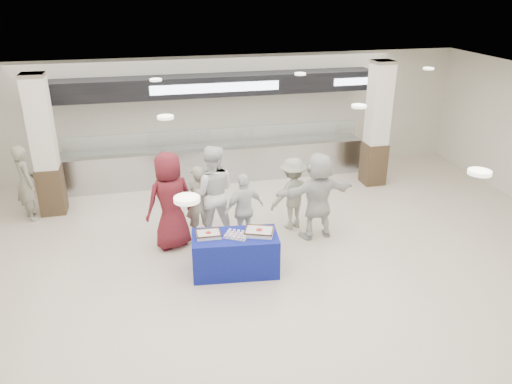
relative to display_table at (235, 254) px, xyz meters
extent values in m
plane|color=beige|center=(0.39, -0.69, -0.38)|extent=(14.00, 14.00, 0.00)
cube|color=#B1B3B8|center=(0.39, 4.71, 0.08)|extent=(8.00, 0.80, 0.90)
cube|color=#B1B3B8|center=(0.39, 4.71, 0.55)|extent=(8.00, 0.85, 0.04)
cube|color=white|center=(0.39, 4.41, 0.88)|extent=(7.60, 0.02, 0.50)
cube|color=black|center=(0.39, 4.71, 2.17)|extent=(8.40, 0.70, 0.50)
cube|color=white|center=(0.39, 4.35, 2.17)|extent=(3.20, 0.03, 0.22)
cube|color=white|center=(4.19, 4.35, 2.17)|extent=(1.40, 0.03, 0.18)
cube|color=#382819|center=(-3.61, 3.51, 0.18)|extent=(0.55, 0.55, 1.10)
cube|color=silver|center=(-3.61, 3.51, 1.78)|extent=(0.50, 0.50, 2.10)
cube|color=#382819|center=(4.39, 3.51, 0.18)|extent=(0.55, 0.55, 1.10)
cube|color=silver|center=(4.39, 3.51, 1.78)|extent=(0.50, 0.50, 2.10)
cube|color=navy|center=(0.00, 0.00, 0.00)|extent=(1.63, 0.95, 0.75)
cube|color=silver|center=(-0.47, 0.09, 0.41)|extent=(0.45, 0.36, 0.07)
cube|color=#4D2B16|center=(-0.47, 0.09, 0.45)|extent=(0.45, 0.36, 0.02)
cylinder|color=#B01F19|center=(-0.47, 0.09, 0.45)|extent=(0.10, 0.10, 0.01)
cube|color=silver|center=(0.44, -0.04, 0.41)|extent=(0.61, 0.55, 0.08)
cube|color=#4D2B16|center=(0.44, -0.04, 0.47)|extent=(0.61, 0.55, 0.02)
cylinder|color=#B01F19|center=(0.44, -0.04, 0.46)|extent=(0.14, 0.14, 0.01)
cube|color=silver|center=(0.02, -0.04, 0.38)|extent=(0.51, 0.47, 0.02)
imported|color=maroon|center=(-1.05, 1.26, 0.62)|extent=(1.14, 0.95, 1.99)
imported|color=gray|center=(-0.46, 1.49, 0.42)|extent=(0.58, 0.39, 1.59)
imported|color=white|center=(-0.18, 1.49, 0.62)|extent=(1.07, 0.90, 1.99)
imported|color=white|center=(0.39, 1.05, 0.38)|extent=(0.96, 0.64, 1.51)
imported|color=gray|center=(1.54, 1.51, 0.42)|extent=(1.16, 0.87, 1.59)
imported|color=silver|center=(1.92, 0.99, 0.55)|extent=(1.76, 0.71, 1.85)
imported|color=gray|center=(-4.07, 3.26, 0.49)|extent=(0.67, 0.76, 1.74)
camera|label=1|loc=(-1.44, -7.83, 4.61)|focal=35.00mm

